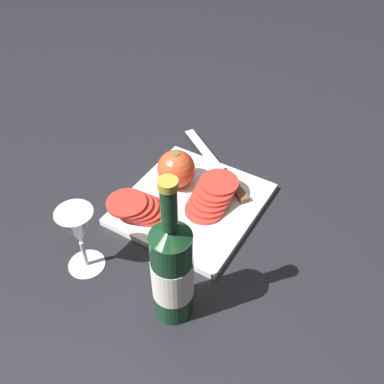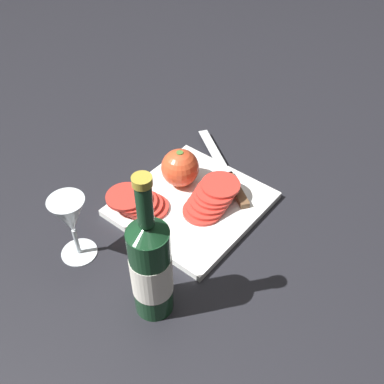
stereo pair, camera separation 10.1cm
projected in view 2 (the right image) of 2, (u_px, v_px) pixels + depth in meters
ground_plane at (203, 200)px, 1.06m from camera, size 3.00×3.00×0.00m
cutting_board at (192, 204)px, 1.04m from camera, size 0.31×0.29×0.02m
wine_bottle at (151, 268)px, 0.77m from camera, size 0.07×0.07×0.32m
wine_glass at (70, 219)px, 0.87m from camera, size 0.08×0.08×0.15m
whole_tomato at (180, 168)px, 1.05m from camera, size 0.09×0.09×0.09m
knife at (231, 180)px, 1.07m from camera, size 0.19×0.27×0.01m
tomato_slice_stack_near at (212, 198)px, 1.01m from camera, size 0.15×0.09×0.04m
tomato_slice_stack_far at (137, 202)px, 1.00m from camera, size 0.12×0.13×0.04m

